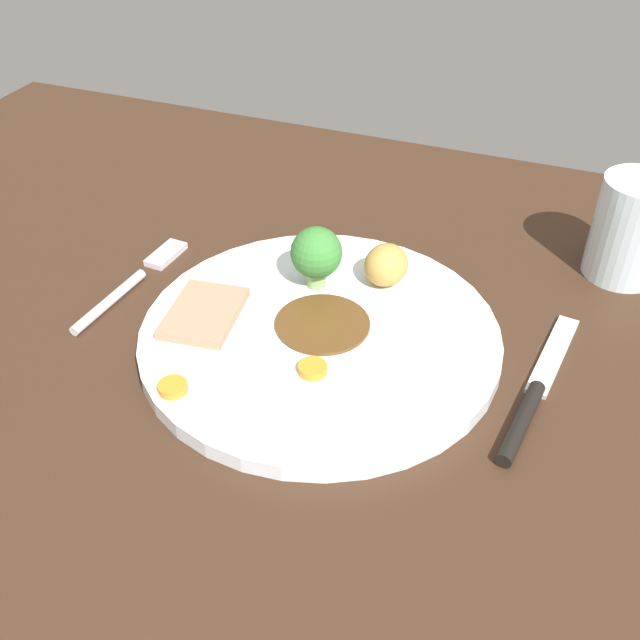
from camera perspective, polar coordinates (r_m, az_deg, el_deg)
dining_table at (r=61.55cm, az=-1.14°, el=-4.00°), size 120.00×84.00×3.60cm
dinner_plate at (r=61.11cm, az=0.00°, el=-1.25°), size 29.59×29.59×1.40cm
gravy_pool at (r=61.03cm, az=0.19°, el=-0.29°), size 7.87×7.87×0.30cm
meat_slice_main at (r=62.48cm, az=-8.93°, el=0.51°), size 6.51×8.37×0.80cm
roast_potato_left at (r=65.19cm, az=5.10°, el=4.23°), size 4.59×4.91×3.73cm
carrot_coin_front at (r=56.54cm, az=-0.57°, el=-3.76°), size 2.25×2.25×0.68cm
carrot_coin_back at (r=56.10cm, az=-11.25°, el=-5.10°), size 2.21×2.21×0.66cm
broccoli_floret at (r=63.78cm, az=-0.28°, el=5.10°), size 4.50×4.50×5.68cm
fork at (r=70.19cm, az=-14.01°, el=3.03°), size 2.61×15.32×0.90cm
knife at (r=58.50cm, az=16.10°, el=-5.61°), size 3.84×18.53×1.20cm
water_glass at (r=72.75cm, az=22.79°, el=6.47°), size 6.86×6.86×9.53cm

